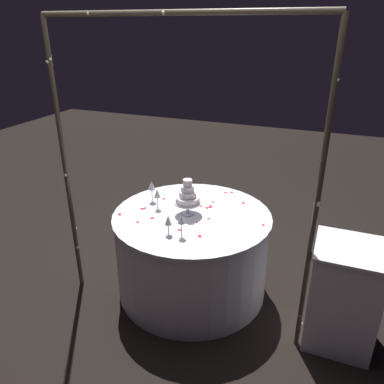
{
  "coord_description": "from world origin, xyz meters",
  "views": [
    {
      "loc": [
        -1.01,
        2.53,
        2.14
      ],
      "look_at": [
        0.0,
        0.0,
        0.93
      ],
      "focal_mm": 35.27,
      "sensor_mm": 36.0,
      "label": 1
    }
  ],
  "objects_px": {
    "decorative_arch": "(175,140)",
    "side_table": "(343,295)",
    "wine_glass_0": "(168,221)",
    "wine_glass_1": "(157,194)",
    "wine_glass_2": "(181,221)",
    "main_table": "(192,252)",
    "wine_glass_3": "(152,186)",
    "tiered_cake": "(188,197)"
  },
  "relations": [
    {
      "from": "decorative_arch",
      "to": "side_table",
      "type": "height_order",
      "value": "decorative_arch"
    },
    {
      "from": "wine_glass_0",
      "to": "wine_glass_1",
      "type": "relative_size",
      "value": 0.88
    },
    {
      "from": "decorative_arch",
      "to": "wine_glass_1",
      "type": "distance_m",
      "value": 0.72
    },
    {
      "from": "decorative_arch",
      "to": "wine_glass_2",
      "type": "bearing_deg",
      "value": 143.03
    },
    {
      "from": "wine_glass_0",
      "to": "decorative_arch",
      "type": "bearing_deg",
      "value": -129.81
    },
    {
      "from": "main_table",
      "to": "wine_glass_3",
      "type": "distance_m",
      "value": 0.66
    },
    {
      "from": "wine_glass_3",
      "to": "wine_glass_2",
      "type": "bearing_deg",
      "value": 135.73
    },
    {
      "from": "wine_glass_2",
      "to": "tiered_cake",
      "type": "bearing_deg",
      "value": -74.97
    },
    {
      "from": "tiered_cake",
      "to": "wine_glass_2",
      "type": "height_order",
      "value": "tiered_cake"
    },
    {
      "from": "main_table",
      "to": "wine_glass_0",
      "type": "relative_size",
      "value": 8.27
    },
    {
      "from": "side_table",
      "to": "wine_glass_1",
      "type": "relative_size",
      "value": 4.44
    },
    {
      "from": "main_table",
      "to": "wine_glass_2",
      "type": "bearing_deg",
      "value": 99.41
    },
    {
      "from": "main_table",
      "to": "side_table",
      "type": "bearing_deg",
      "value": 172.78
    },
    {
      "from": "decorative_arch",
      "to": "wine_glass_3",
      "type": "bearing_deg",
      "value": -45.17
    },
    {
      "from": "wine_glass_0",
      "to": "wine_glass_2",
      "type": "distance_m",
      "value": 0.1
    },
    {
      "from": "side_table",
      "to": "tiered_cake",
      "type": "xyz_separation_m",
      "value": [
        1.25,
        -0.15,
        0.49
      ]
    },
    {
      "from": "tiered_cake",
      "to": "wine_glass_1",
      "type": "relative_size",
      "value": 1.7
    },
    {
      "from": "main_table",
      "to": "side_table",
      "type": "height_order",
      "value": "side_table"
    },
    {
      "from": "wine_glass_2",
      "to": "wine_glass_3",
      "type": "distance_m",
      "value": 0.66
    },
    {
      "from": "tiered_cake",
      "to": "wine_glass_1",
      "type": "xyz_separation_m",
      "value": [
        0.27,
        0.0,
        -0.03
      ]
    },
    {
      "from": "side_table",
      "to": "wine_glass_3",
      "type": "distance_m",
      "value": 1.71
    },
    {
      "from": "decorative_arch",
      "to": "wine_glass_2",
      "type": "height_order",
      "value": "decorative_arch"
    },
    {
      "from": "side_table",
      "to": "wine_glass_2",
      "type": "relative_size",
      "value": 4.54
    },
    {
      "from": "tiered_cake",
      "to": "wine_glass_2",
      "type": "distance_m",
      "value": 0.36
    },
    {
      "from": "wine_glass_2",
      "to": "side_table",
      "type": "bearing_deg",
      "value": -169.97
    },
    {
      "from": "wine_glass_0",
      "to": "wine_glass_2",
      "type": "relative_size",
      "value": 0.9
    },
    {
      "from": "wine_glass_1",
      "to": "wine_glass_2",
      "type": "distance_m",
      "value": 0.5
    },
    {
      "from": "main_table",
      "to": "tiered_cake",
      "type": "xyz_separation_m",
      "value": [
        0.03,
        0.01,
        0.52
      ]
    },
    {
      "from": "decorative_arch",
      "to": "tiered_cake",
      "type": "relative_size",
      "value": 7.37
    },
    {
      "from": "tiered_cake",
      "to": "wine_glass_0",
      "type": "height_order",
      "value": "tiered_cake"
    },
    {
      "from": "tiered_cake",
      "to": "wine_glass_2",
      "type": "xyz_separation_m",
      "value": [
        -0.09,
        0.35,
        -0.03
      ]
    },
    {
      "from": "side_table",
      "to": "main_table",
      "type": "bearing_deg",
      "value": -7.22
    },
    {
      "from": "wine_glass_1",
      "to": "wine_glass_3",
      "type": "distance_m",
      "value": 0.16
    },
    {
      "from": "side_table",
      "to": "wine_glass_1",
      "type": "height_order",
      "value": "wine_glass_1"
    },
    {
      "from": "decorative_arch",
      "to": "wine_glass_3",
      "type": "xyz_separation_m",
      "value": [
        0.41,
        -0.42,
        -0.57
      ]
    },
    {
      "from": "decorative_arch",
      "to": "main_table",
      "type": "height_order",
      "value": "decorative_arch"
    },
    {
      "from": "decorative_arch",
      "to": "tiered_cake",
      "type": "distance_m",
      "value": 0.63
    },
    {
      "from": "side_table",
      "to": "wine_glass_1",
      "type": "bearing_deg",
      "value": -5.37
    },
    {
      "from": "side_table",
      "to": "wine_glass_3",
      "type": "relative_size",
      "value": 4.2
    },
    {
      "from": "main_table",
      "to": "decorative_arch",
      "type": "bearing_deg",
      "value": 90.22
    },
    {
      "from": "tiered_cake",
      "to": "decorative_arch",
      "type": "bearing_deg",
      "value": 96.71
    },
    {
      "from": "side_table",
      "to": "wine_glass_3",
      "type": "xyz_separation_m",
      "value": [
        1.62,
        -0.26,
        0.48
      ]
    }
  ]
}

